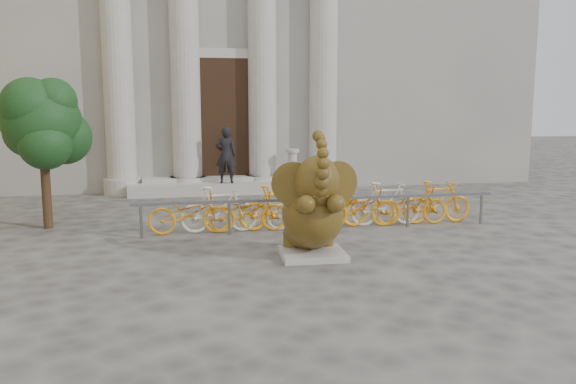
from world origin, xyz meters
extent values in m
plane|color=#474442|center=(0.00, 0.00, 0.00)|extent=(80.00, 80.00, 0.00)
cube|color=gray|center=(0.00, 15.00, 6.00)|extent=(22.00, 10.00, 12.00)
cube|color=black|center=(0.00, 9.92, 2.30)|extent=(2.40, 0.16, 4.00)
cylinder|color=#A8A59E|center=(-3.20, 9.80, 4.00)|extent=(0.90, 0.90, 8.00)
cylinder|color=#A8A59E|center=(-1.20, 9.80, 4.00)|extent=(0.90, 0.90, 8.00)
cylinder|color=#A8A59E|center=(1.20, 9.80, 4.00)|extent=(0.90, 0.90, 8.00)
cylinder|color=#A8A59E|center=(3.20, 9.80, 4.00)|extent=(0.90, 0.90, 8.00)
cube|color=#A8A59E|center=(0.00, 9.40, 0.18)|extent=(6.00, 1.20, 0.36)
cube|color=#A8A59E|center=(0.80, 1.38, 0.06)|extent=(1.18, 1.07, 0.11)
ellipsoid|color=black|center=(0.82, 1.63, 0.45)|extent=(0.99, 0.95, 0.72)
ellipsoid|color=black|center=(0.80, 1.40, 0.77)|extent=(1.15, 1.41, 1.18)
cylinder|color=black|center=(0.52, 1.79, 0.26)|extent=(0.36, 0.36, 0.29)
cylinder|color=black|center=(1.13, 1.76, 0.26)|extent=(0.36, 0.36, 0.29)
cylinder|color=black|center=(0.53, 0.96, 1.00)|extent=(0.30, 0.69, 0.45)
cylinder|color=black|center=(1.03, 0.94, 1.00)|extent=(0.30, 0.69, 0.45)
ellipsoid|color=black|center=(0.78, 1.00, 1.40)|extent=(0.80, 0.76, 0.91)
cylinder|color=black|center=(0.41, 1.15, 1.36)|extent=(0.74, 0.33, 0.77)
cylinder|color=black|center=(1.18, 1.11, 1.36)|extent=(0.76, 0.26, 0.77)
cone|color=beige|center=(0.64, 0.78, 1.22)|extent=(0.13, 0.27, 0.12)
cone|color=beige|center=(0.91, 0.76, 1.22)|extent=(0.15, 0.27, 0.12)
cube|color=slate|center=(1.51, 3.47, 0.70)|extent=(8.00, 0.06, 0.06)
cylinder|color=slate|center=(-2.29, 3.47, 0.35)|extent=(0.06, 0.06, 0.70)
cylinder|color=slate|center=(-0.49, 3.47, 0.35)|extent=(0.06, 0.06, 0.70)
cylinder|color=slate|center=(1.51, 3.47, 0.35)|extent=(0.06, 0.06, 0.70)
cylinder|color=slate|center=(3.51, 3.47, 0.35)|extent=(0.06, 0.06, 0.70)
cylinder|color=slate|center=(5.31, 3.47, 0.35)|extent=(0.06, 0.06, 0.70)
imported|color=#FC9E16|center=(-1.31, 3.72, 0.50)|extent=(1.70, 0.50, 1.00)
imported|color=beige|center=(-0.68, 3.72, 0.50)|extent=(1.66, 0.47, 1.00)
imported|color=#FC9E16|center=(-0.05, 3.72, 0.50)|extent=(1.70, 0.50, 1.00)
imported|color=#FC9E16|center=(0.57, 3.72, 0.50)|extent=(1.66, 0.47, 1.00)
imported|color=beige|center=(1.20, 3.72, 0.50)|extent=(1.70, 0.50, 1.00)
imported|color=#FC9E16|center=(1.83, 3.72, 0.50)|extent=(1.66, 0.47, 1.00)
imported|color=#FC9E16|center=(2.45, 3.72, 0.50)|extent=(1.70, 0.50, 1.00)
imported|color=beige|center=(3.08, 3.72, 0.50)|extent=(1.66, 0.47, 1.00)
imported|color=#FC9E16|center=(3.71, 3.72, 0.50)|extent=(1.70, 0.50, 1.00)
imported|color=#FC9E16|center=(4.33, 3.72, 0.50)|extent=(1.66, 0.47, 1.00)
cylinder|color=#332114|center=(-4.38, 4.92, 1.00)|extent=(0.20, 0.20, 2.01)
sphere|color=black|center=(-4.38, 4.92, 2.34)|extent=(1.67, 1.67, 1.67)
sphere|color=black|center=(-3.99, 5.14, 2.01)|extent=(1.23, 1.23, 1.23)
sphere|color=black|center=(-4.71, 5.20, 2.12)|extent=(1.12, 1.12, 1.12)
sphere|color=black|center=(-4.27, 4.58, 1.90)|extent=(1.12, 1.12, 1.12)
sphere|color=black|center=(-4.55, 4.69, 2.68)|extent=(1.23, 1.23, 1.23)
sphere|color=black|center=(-4.10, 4.81, 2.79)|extent=(1.00, 1.00, 1.00)
imported|color=black|center=(-0.05, 9.05, 1.23)|extent=(0.69, 0.50, 1.73)
cylinder|color=#A8A59E|center=(2.04, 9.10, 0.42)|extent=(0.42, 0.42, 0.12)
cylinder|color=#A8A59E|center=(2.04, 9.10, 0.83)|extent=(0.29, 0.29, 0.93)
cylinder|color=#A8A59E|center=(2.04, 9.10, 1.33)|extent=(0.42, 0.42, 0.10)
camera|label=1|loc=(-1.54, -8.12, 2.63)|focal=35.00mm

